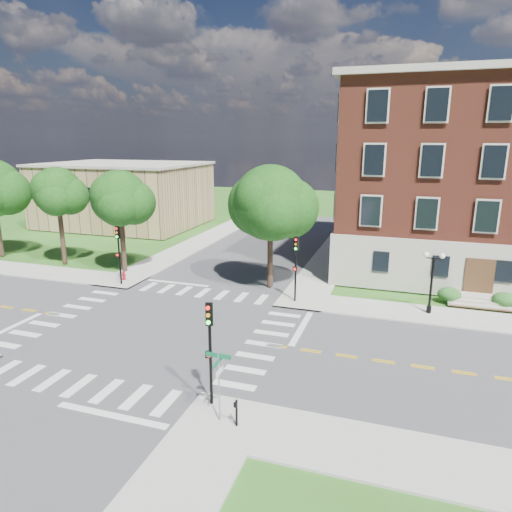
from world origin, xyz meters
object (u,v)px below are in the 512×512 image
(traffic_signal_se, at_px, (210,341))
(traffic_signal_ne, at_px, (296,261))
(fire_hydrant, at_px, (124,276))
(twin_lamp_west, at_px, (432,279))
(street_sign_pole, at_px, (219,374))
(push_button_post, at_px, (236,412))
(traffic_signal_nw, at_px, (119,248))

(traffic_signal_se, bearing_deg, traffic_signal_ne, 88.12)
(fire_hydrant, bearing_deg, twin_lamp_west, 0.12)
(street_sign_pole, bearing_deg, twin_lamp_west, 60.75)
(traffic_signal_se, xyz_separation_m, street_sign_pole, (0.84, -1.05, -0.88))
(push_button_post, distance_m, fire_hydrant, 22.61)
(traffic_signal_se, distance_m, traffic_signal_ne, 14.12)
(twin_lamp_west, distance_m, push_button_post, 17.94)
(traffic_signal_nw, xyz_separation_m, twin_lamp_west, (23.65, 1.14, -0.66))
(street_sign_pole, bearing_deg, push_button_post, -10.73)
(traffic_signal_ne, relative_size, twin_lamp_west, 1.13)
(push_button_post, height_order, fire_hydrant, push_button_post)
(push_button_post, relative_size, fire_hydrant, 1.60)
(push_button_post, bearing_deg, traffic_signal_ne, 94.43)
(traffic_signal_se, xyz_separation_m, traffic_signal_nw, (-13.96, 13.60, 0.00))
(traffic_signal_se, bearing_deg, push_button_post, -35.97)
(fire_hydrant, bearing_deg, street_sign_pole, -45.86)
(street_sign_pole, bearing_deg, traffic_signal_nw, 135.31)
(twin_lamp_west, distance_m, fire_hydrant, 24.20)
(fire_hydrant, bearing_deg, traffic_signal_se, -45.52)
(traffic_signal_ne, xyz_separation_m, push_button_post, (1.19, -15.31, -2.39))
(twin_lamp_west, bearing_deg, push_button_post, -116.75)
(push_button_post, bearing_deg, traffic_signal_se, 144.03)
(traffic_signal_se, distance_m, fire_hydrant, 20.77)
(traffic_signal_nw, relative_size, street_sign_pole, 1.55)
(fire_hydrant, bearing_deg, traffic_signal_nw, -66.71)
(traffic_signal_ne, height_order, push_button_post, traffic_signal_ne)
(traffic_signal_nw, xyz_separation_m, street_sign_pole, (14.80, -14.64, -0.88))
(traffic_signal_se, relative_size, street_sign_pole, 1.55)
(twin_lamp_west, bearing_deg, traffic_signal_se, -123.30)
(twin_lamp_west, relative_size, street_sign_pole, 1.36)
(traffic_signal_se, xyz_separation_m, push_button_post, (1.65, -1.20, -2.39))
(twin_lamp_west, distance_m, street_sign_pole, 18.10)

